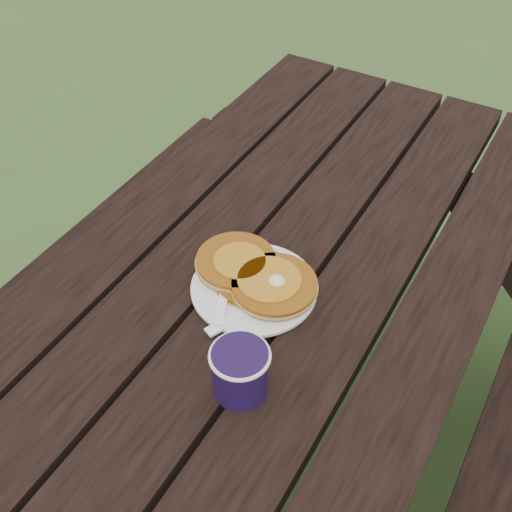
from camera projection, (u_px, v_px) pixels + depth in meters
The scene contains 7 objects.
ground at pixel (241, 512), 1.61m from camera, with size 60.00×60.00×0.00m, color #374E21.
picnic_table at pixel (238, 435), 1.36m from camera, with size 1.36×1.80×0.75m.
plate at pixel (254, 288), 1.14m from camera, with size 0.22×0.22×0.01m, color white.
pancake_stack at pixel (256, 275), 1.13m from camera, with size 0.24×0.16×0.04m.
knife at pixel (252, 309), 1.09m from camera, with size 0.02×0.18×0.01m, color white.
fork at pixel (223, 301), 1.10m from camera, with size 0.03×0.16×0.01m, color white, non-canonical shape.
coffee_cup at pixel (240, 369), 0.96m from camera, with size 0.09×0.09×0.09m.
Camera 1 is at (0.39, -0.60, 1.59)m, focal length 45.00 mm.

